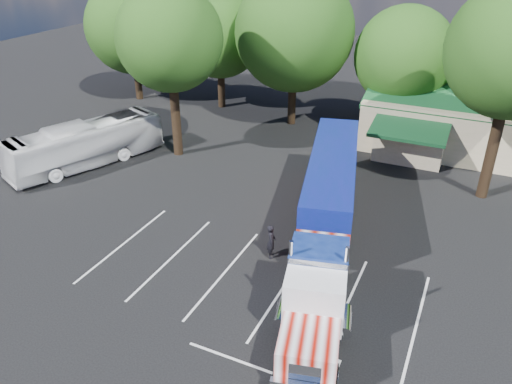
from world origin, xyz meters
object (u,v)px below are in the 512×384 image
at_px(tour_bus, 86,144).
at_px(woman, 271,241).
at_px(bicycle, 309,205).
at_px(semi_truck, 328,203).
at_px(silver_sedan, 433,147).

bearing_deg(tour_bus, woman, 4.92).
bearing_deg(bicycle, semi_truck, -82.72).
bearing_deg(woman, tour_bus, 50.81).
bearing_deg(semi_truck, silver_sedan, 62.31).
bearing_deg(silver_sedan, woman, 173.51).
relative_size(woman, silver_sedan, 0.44).
xyz_separation_m(woman, silver_sedan, (5.97, 17.68, -0.25)).
relative_size(bicycle, tour_bus, 0.13).
bearing_deg(woman, bicycle, -24.42).
bearing_deg(tour_bus, silver_sedan, 50.24).
bearing_deg(semi_truck, woman, -142.29).
distance_m(woman, tour_bus, 17.86).
bearing_deg(bicycle, woman, -119.69).
height_order(woman, tour_bus, tour_bus).
bearing_deg(bicycle, silver_sedan, 36.85).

